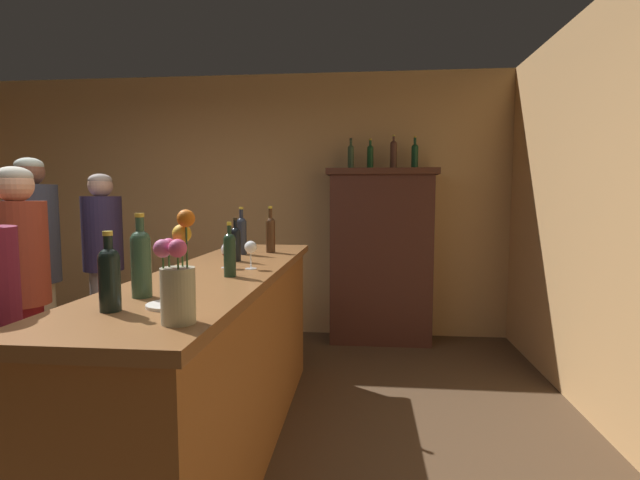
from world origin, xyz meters
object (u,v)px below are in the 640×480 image
(wine_bottle_merlot, at_px, (236,242))
(wine_bottle_riesling, at_px, (109,275))
(cheese_plate, at_px, (170,305))
(bar_counter, at_px, (223,361))
(wine_glass_mid, at_px, (251,248))
(wine_glass_front, at_px, (227,251))
(display_bottle_midleft, at_px, (370,156))
(display_bottle_center, at_px, (393,153))
(wine_bottle_rose, at_px, (271,233))
(patron_near_entrance, at_px, (104,261))
(wine_bottle_pinot, at_px, (242,234))
(patron_tall, at_px, (35,270))
(display_bottle_midright, at_px, (415,155))
(patron_redhead, at_px, (20,291))
(wine_bottle_chardonnay, at_px, (141,260))
(display_bottle_left, at_px, (351,156))
(flower_arrangement, at_px, (177,279))
(display_cabinet, at_px, (381,253))

(wine_bottle_merlot, height_order, wine_bottle_riesling, wine_bottle_riesling)
(cheese_plate, bearing_deg, wine_bottle_riesling, -154.17)
(bar_counter, bearing_deg, wine_glass_mid, 10.10)
(wine_glass_front, bearing_deg, display_bottle_midleft, 68.81)
(cheese_plate, height_order, display_bottle_center, display_bottle_center)
(wine_bottle_rose, bearing_deg, patron_near_entrance, 165.51)
(display_bottle_center, relative_size, patron_near_entrance, 0.20)
(wine_bottle_pinot, xyz_separation_m, patron_tall, (-1.42, -0.19, -0.25))
(display_bottle_midright, distance_m, patron_redhead, 3.42)
(wine_bottle_riesling, height_order, wine_glass_front, wine_bottle_riesling)
(wine_bottle_chardonnay, distance_m, display_bottle_center, 3.19)
(wine_bottle_rose, height_order, display_bottle_midleft, display_bottle_midleft)
(display_bottle_left, bearing_deg, display_bottle_midleft, 0.00)
(display_bottle_left, distance_m, display_bottle_center, 0.42)
(wine_bottle_chardonnay, distance_m, display_bottle_midright, 3.27)
(wine_glass_front, xyz_separation_m, flower_arrangement, (0.19, -1.15, 0.05))
(flower_arrangement, bearing_deg, bar_counter, 100.80)
(flower_arrangement, xyz_separation_m, patron_tall, (-1.69, 1.59, -0.25))
(cheese_plate, bearing_deg, display_bottle_midright, 68.79)
(wine_glass_front, bearing_deg, cheese_plate, -85.82)
(wine_bottle_merlot, xyz_separation_m, wine_bottle_pinot, (-0.06, 0.35, 0.03))
(display_cabinet, relative_size, display_bottle_midright, 5.54)
(wine_glass_front, relative_size, display_bottle_center, 0.44)
(display_bottle_left, relative_size, display_bottle_center, 0.91)
(wine_bottle_chardonnay, height_order, wine_bottle_riesling, wine_bottle_chardonnay)
(wine_bottle_rose, xyz_separation_m, wine_glass_front, (-0.10, -0.75, -0.05))
(display_bottle_center, height_order, patron_redhead, display_bottle_center)
(patron_redhead, height_order, patron_near_entrance, patron_near_entrance)
(wine_bottle_chardonnay, height_order, display_bottle_center, display_bottle_center)
(patron_tall, bearing_deg, wine_bottle_pinot, 33.98)
(wine_bottle_chardonnay, bearing_deg, wine_bottle_pinot, 88.86)
(bar_counter, xyz_separation_m, display_bottle_center, (1.06, 2.16, 1.35))
(wine_bottle_merlot, distance_m, display_bottle_left, 2.06)
(display_cabinet, relative_size, wine_bottle_rose, 5.19)
(bar_counter, bearing_deg, display_bottle_midleft, 68.85)
(display_bottle_center, bearing_deg, display_bottle_left, -180.00)
(wine_glass_mid, xyz_separation_m, flower_arrangement, (0.04, -1.12, 0.03))
(bar_counter, distance_m, flower_arrangement, 1.30)
(wine_bottle_chardonnay, bearing_deg, display_bottle_midleft, 72.22)
(bar_counter, xyz_separation_m, cheese_plate, (0.09, -0.88, 0.53))
(wine_bottle_riesling, bearing_deg, wine_bottle_merlot, 86.24)
(patron_tall, bearing_deg, wine_bottle_chardonnay, -15.13)
(wine_glass_front, relative_size, display_bottle_midright, 0.46)
(display_cabinet, bearing_deg, wine_glass_front, -113.82)
(display_bottle_left, height_order, patron_redhead, display_bottle_left)
(display_bottle_left, bearing_deg, flower_arrangement, -97.64)
(wine_bottle_pinot, bearing_deg, bar_counter, -84.67)
(patron_redhead, bearing_deg, wine_bottle_riesling, -40.25)
(patron_tall, bearing_deg, wine_glass_mid, 10.57)
(flower_arrangement, height_order, patron_tall, patron_tall)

